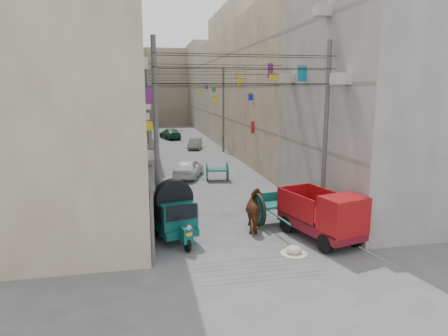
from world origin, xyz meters
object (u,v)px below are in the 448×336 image
object	(u,v)px
distant_car_white	(189,168)
auto_rickshaw	(174,213)
tonga_cart	(272,208)
second_cart	(217,171)
distant_car_grey	(195,144)
distant_car_green	(170,134)
feed_sack	(294,250)
horse	(256,211)
mini_truck	(327,219)

from	to	relation	value
distant_car_white	auto_rickshaw	bearing A→B (deg)	100.39
tonga_cart	second_cart	bearing A→B (deg)	87.56
distant_car_grey	second_cart	bearing A→B (deg)	-77.29
distant_car_white	distant_car_green	xyz separation A→B (m)	(0.33, 22.44, -0.03)
feed_sack	distant_car_white	size ratio (longest dim) A/B	0.16
distant_car_white	distant_car_grey	distance (m)	13.43
feed_sack	distant_car_white	xyz separation A→B (m)	(-2.28, 13.96, 0.51)
horse	distant_car_grey	xyz separation A→B (m)	(0.57, 24.43, -0.29)
mini_truck	distant_car_white	distance (m)	13.78
mini_truck	distant_car_grey	world-z (taller)	mini_truck
auto_rickshaw	distant_car_white	xyz separation A→B (m)	(1.93, 11.64, -0.46)
auto_rickshaw	second_cart	bearing A→B (deg)	54.97
auto_rickshaw	distant_car_white	size ratio (longest dim) A/B	0.72
distant_car_grey	mini_truck	bearing A→B (deg)	-71.80
second_cart	distant_car_green	bearing A→B (deg)	99.87
auto_rickshaw	mini_truck	bearing A→B (deg)	-30.13
tonga_cart	distant_car_white	world-z (taller)	tonga_cart
tonga_cart	horse	distance (m)	1.05
horse	distant_car_green	world-z (taller)	horse
distant_car_grey	auto_rickshaw	bearing A→B (deg)	-84.96
mini_truck	feed_sack	distance (m)	2.00
auto_rickshaw	tonga_cart	distance (m)	4.58
second_cart	distant_car_green	size ratio (longest dim) A/B	0.36
mini_truck	feed_sack	bearing A→B (deg)	-170.10
distant_car_grey	distant_car_green	world-z (taller)	distant_car_green
second_cart	distant_car_grey	distance (m)	14.71
auto_rickshaw	distant_car_green	world-z (taller)	auto_rickshaw
auto_rickshaw	mini_truck	world-z (taller)	mini_truck
horse	distant_car_white	bearing A→B (deg)	-73.78
horse	distant_car_grey	world-z (taller)	horse
tonga_cart	distant_car_grey	world-z (taller)	tonga_cart
second_cart	horse	distance (m)	9.73
auto_rickshaw	feed_sack	xyz separation A→B (m)	(4.21, -2.32, -0.97)
tonga_cart	second_cart	distance (m)	9.22
mini_truck	distant_car_grey	distance (m)	26.52
distant_car_white	tonga_cart	bearing A→B (deg)	123.13
mini_truck	tonga_cart	bearing A→B (deg)	104.08
auto_rickshaw	distant_car_green	size ratio (longest dim) A/B	0.64
mini_truck	feed_sack	world-z (taller)	mini_truck
second_cart	distant_car_grey	xyz separation A→B (m)	(0.45, 14.70, -0.14)
auto_rickshaw	horse	world-z (taller)	auto_rickshaw
second_cart	horse	size ratio (longest dim) A/B	0.80
second_cart	distant_car_green	distance (m)	23.93
second_cart	horse	xyz separation A→B (m)	(-0.12, -9.73, 0.15)
second_cart	tonga_cart	bearing A→B (deg)	-78.73
second_cart	horse	bearing A→B (deg)	-84.24
tonga_cart	feed_sack	distance (m)	3.39
feed_sack	horse	size ratio (longest dim) A/B	0.31
distant_car_grey	distant_car_green	distance (m)	9.38
auto_rickshaw	distant_car_grey	world-z (taller)	auto_rickshaw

